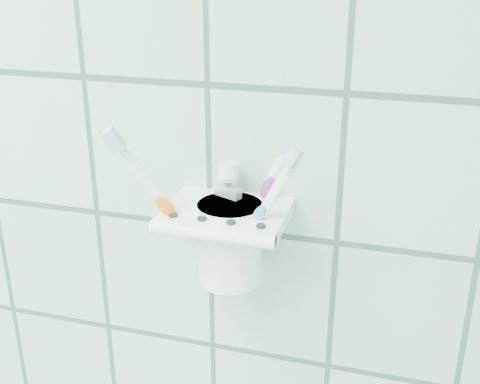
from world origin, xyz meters
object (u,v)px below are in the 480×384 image
object	(u,v)px
toothbrush_orange	(226,199)
holder_bracket	(227,216)
cup	(230,239)
toothbrush_blue	(231,185)
toothbrush_pink	(220,189)
toothpaste_tube	(226,209)

from	to	relation	value
toothbrush_orange	holder_bracket	bearing A→B (deg)	132.44
cup	toothbrush_blue	distance (m)	0.06
toothbrush_pink	toothpaste_tube	size ratio (longest dim) A/B	1.62
holder_bracket	toothbrush_blue	size ratio (longest dim) A/B	0.67
toothbrush_pink	toothbrush_blue	bearing A→B (deg)	62.87
cup	toothbrush_orange	distance (m)	0.05
cup	toothbrush_orange	xyz separation A→B (m)	(-0.00, -0.01, 0.05)
holder_bracket	toothbrush_pink	xyz separation A→B (m)	(-0.00, -0.01, 0.03)
holder_bracket	toothbrush_blue	world-z (taller)	toothbrush_blue
toothbrush_pink	toothpaste_tube	xyz separation A→B (m)	(-0.00, 0.03, -0.03)
toothbrush_blue	toothpaste_tube	size ratio (longest dim) A/B	1.58
toothbrush_blue	toothpaste_tube	bearing A→B (deg)	156.07
holder_bracket	cup	xyz separation A→B (m)	(0.00, 0.00, -0.03)
toothpaste_tube	toothbrush_blue	bearing A→B (deg)	4.68
holder_bracket	toothbrush_orange	xyz separation A→B (m)	(0.00, -0.00, 0.02)
cup	toothbrush_pink	xyz separation A→B (m)	(-0.01, -0.01, 0.06)
cup	toothpaste_tube	distance (m)	0.03
cup	toothbrush_orange	world-z (taller)	toothbrush_orange
toothbrush_pink	toothpaste_tube	bearing A→B (deg)	76.21
cup	toothbrush_pink	bearing A→B (deg)	-121.48
cup	holder_bracket	bearing A→B (deg)	-120.78
toothbrush_blue	cup	bearing A→B (deg)	-82.53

